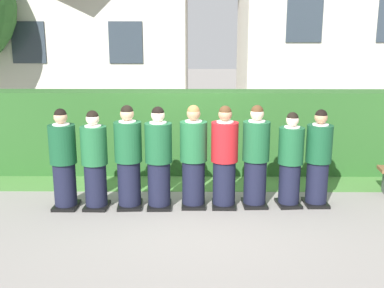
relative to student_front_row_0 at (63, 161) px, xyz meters
The scene contains 14 objects.
ground_plane 2.20m from the student_front_row_0, ahead, with size 60.00×60.00×0.00m, color gray.
student_front_row_0 is the anchor object (origin of this frame).
student_front_row_1 0.50m from the student_front_row_0, ahead, with size 0.42×0.47×1.60m.
student_front_row_2 1.04m from the student_front_row_0, ahead, with size 0.44×0.50×1.68m.
student_front_row_3 1.52m from the student_front_row_0, ahead, with size 0.43×0.49×1.66m.
student_front_row_4 2.08m from the student_front_row_0, ahead, with size 0.44×0.52×1.67m.
student_in_red_blazer 2.58m from the student_front_row_0, ahead, with size 0.43×0.48×1.67m.
student_front_row_6 3.09m from the student_front_row_0, ahead, with size 0.43×0.53×1.67m.
student_front_row_7 3.65m from the student_front_row_0, ahead, with size 0.40×0.48×1.56m.
student_front_row_8 4.11m from the student_front_row_0, ahead, with size 0.41×0.46×1.60m.
hedge 2.88m from the student_front_row_0, 44.46° to the left, with size 10.35×0.70×1.66m.
school_building_main 8.13m from the student_front_row_0, 97.80° to the left, with size 6.15×4.63×5.81m.
school_building_annex 9.21m from the student_front_row_0, 47.49° to the left, with size 5.37×3.39×6.51m.
lawn_strip 2.51m from the student_front_row_0, 30.62° to the left, with size 10.35×0.90×0.01m, color #477A38.
Camera 1 is at (0.05, -7.18, 2.77)m, focal length 43.43 mm.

